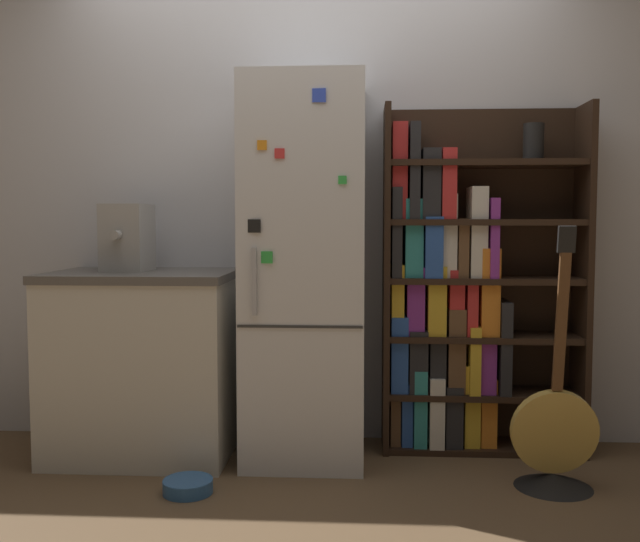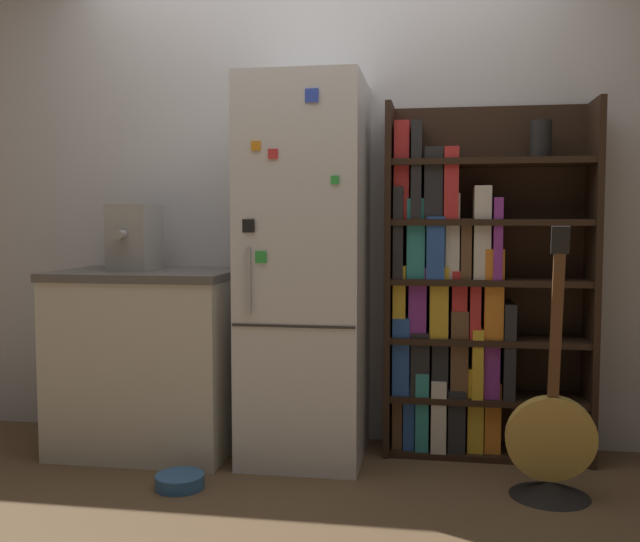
% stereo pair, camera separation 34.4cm
% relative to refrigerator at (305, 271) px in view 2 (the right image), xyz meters
% --- Properties ---
extents(ground_plane, '(16.00, 16.00, 0.00)m').
position_rel_refrigerator_xyz_m(ground_plane, '(0.00, -0.14, -0.91)').
color(ground_plane, brown).
extents(wall_back, '(8.00, 0.05, 2.60)m').
position_rel_refrigerator_xyz_m(wall_back, '(0.00, 0.33, 0.39)').
color(wall_back, silver).
rests_on(wall_back, ground_plane).
extents(refrigerator, '(0.57, 0.64, 1.82)m').
position_rel_refrigerator_xyz_m(refrigerator, '(0.00, 0.00, 0.00)').
color(refrigerator, silver).
rests_on(refrigerator, ground_plane).
extents(bookshelf, '(0.99, 0.30, 1.72)m').
position_rel_refrigerator_xyz_m(bookshelf, '(0.76, 0.18, -0.14)').
color(bookshelf, black).
rests_on(bookshelf, ground_plane).
extents(kitchen_counter, '(0.88, 0.66, 0.91)m').
position_rel_refrigerator_xyz_m(kitchen_counter, '(-0.80, -0.01, -0.46)').
color(kitchen_counter, beige).
rests_on(kitchen_counter, ground_plane).
extents(espresso_machine, '(0.20, 0.32, 0.33)m').
position_rel_refrigerator_xyz_m(espresso_machine, '(-0.88, 0.02, 0.16)').
color(espresso_machine, '#A5A39E').
rests_on(espresso_machine, kitchen_counter).
extents(guitar, '(0.37, 0.34, 1.13)m').
position_rel_refrigerator_xyz_m(guitar, '(1.11, -0.35, -0.74)').
color(guitar, black).
rests_on(guitar, ground_plane).
extents(pet_bowl, '(0.21, 0.21, 0.06)m').
position_rel_refrigerator_xyz_m(pet_bowl, '(-0.46, -0.51, -0.88)').
color(pet_bowl, '#3366A5').
rests_on(pet_bowl, ground_plane).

